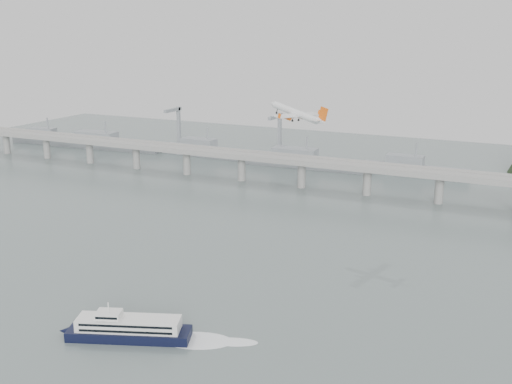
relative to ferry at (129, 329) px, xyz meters
The scene contains 5 objects.
ground 41.76m from the ferry, 76.74° to the left, with size 900.00×900.00×0.00m, color slate.
bridge 240.99m from the ferry, 88.00° to the left, with size 800.00×22.00×23.90m.
distant_fleet 338.56m from the ferry, 115.51° to the left, with size 453.00×60.90×40.00m.
ferry is the anchor object (origin of this frame).
airliner 147.36m from the ferry, 82.21° to the left, with size 38.56×35.61×11.36m.
Camera 1 is at (122.89, -208.50, 115.85)m, focal length 42.00 mm.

